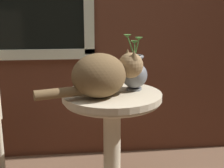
# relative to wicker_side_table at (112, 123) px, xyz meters

# --- Properties ---
(wicker_side_table) EXTENTS (0.56, 0.56, 0.63)m
(wicker_side_table) POSITION_rel_wicker_side_table_xyz_m (0.00, 0.00, 0.00)
(wicker_side_table) COLOR beige
(wicker_side_table) RESTS_ON ground_plane
(cat) EXTENTS (0.57, 0.31, 0.24)m
(cat) POSITION_rel_wicker_side_table_xyz_m (-0.06, -0.08, 0.30)
(cat) COLOR brown
(cat) RESTS_ON wicker_side_table
(pewter_vase_with_ivy) EXTENTS (0.15, 0.15, 0.32)m
(pewter_vase_with_ivy) POSITION_rel_wicker_side_table_xyz_m (0.13, 0.05, 0.28)
(pewter_vase_with_ivy) COLOR slate
(pewter_vase_with_ivy) RESTS_ON wicker_side_table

